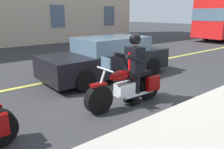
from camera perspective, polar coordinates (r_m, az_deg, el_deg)
The scene contains 5 objects.
ground_plane at distance 6.79m, azimuth 3.24°, elevation -3.38°, with size 80.00×80.00×0.00m, color #333335.
lane_center_stripe at distance 8.31m, azimuth -6.02°, elevation 0.13°, with size 60.00×0.16×0.01m, color #E5DB4C.
motorcycle_main at distance 5.42m, azimuth 4.05°, elevation -3.27°, with size 2.22×0.64×1.26m.
rider_main at distance 5.39m, azimuth 5.68°, elevation 3.02°, with size 0.63×0.56×1.74m.
car_silver at distance 7.82m, azimuth -1.02°, elevation 4.40°, with size 4.60×1.92×1.40m.
Camera 1 is at (4.32, 4.75, 2.19)m, focal length 35.51 mm.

